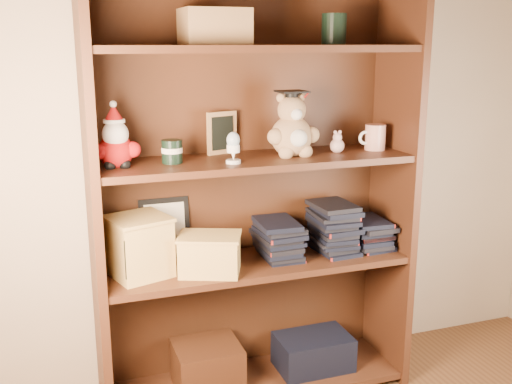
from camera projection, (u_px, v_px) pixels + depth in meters
room_envelope at (512, 3)px, 0.85m from camera, size 3.04×3.04×2.51m
bookcase at (251, 200)px, 2.27m from camera, size 1.20×0.35×1.60m
shelf_lower at (256, 264)px, 2.28m from camera, size 1.14×0.33×0.02m
shelf_upper at (256, 161)px, 2.19m from camera, size 1.14×0.33×0.02m
santa_plush at (116, 142)px, 2.00m from camera, size 0.16×0.12×0.23m
teachers_tin at (172, 151)px, 2.07m from camera, size 0.07×0.07×0.08m
chalkboard_plaque at (222, 133)px, 2.24m from camera, size 0.12×0.09×0.16m
egg_cup at (233, 146)px, 2.07m from camera, size 0.05×0.05×0.11m
grad_teddy_bear at (292, 131)px, 2.20m from camera, size 0.20×0.17×0.25m
pink_figurine at (337, 144)px, 2.28m from camera, size 0.06×0.06×0.09m
teacher_mug at (375, 137)px, 2.33m from camera, size 0.11×0.08×0.10m
certificate_frame at (165, 229)px, 2.28m from camera, size 0.19×0.05×0.24m
treats_box at (139, 246)px, 2.11m from camera, size 0.25×0.25×0.22m
pencils_box at (210, 254)px, 2.14m from camera, size 0.26×0.23×0.14m
book_stack_left at (279, 240)px, 2.29m from camera, size 0.14×0.20×0.14m
book_stack_mid at (333, 228)px, 2.36m from camera, size 0.14×0.20×0.19m
book_stack_right at (368, 234)px, 2.42m from camera, size 0.14×0.20×0.11m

